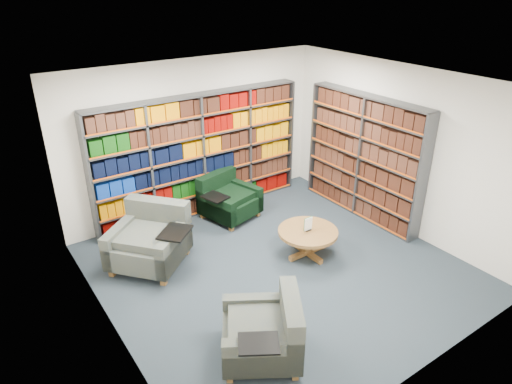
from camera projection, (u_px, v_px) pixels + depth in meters
room_shell at (281, 185)px, 6.36m from camera, size 5.02×5.02×2.82m
bookshelf_back at (201, 155)px, 8.22m from camera, size 4.00×0.28×2.20m
bookshelf_right at (363, 157)px, 8.14m from camera, size 0.28×2.50×2.20m
chair_teal_left at (152, 240)px, 6.98m from camera, size 1.43×1.43×0.92m
chair_green_right at (227, 200)px, 8.34m from camera, size 1.14×1.07×0.79m
chair_teal_front at (268, 334)px, 5.24m from camera, size 1.21×1.21×0.80m
coffee_table at (308, 235)px, 7.15m from camera, size 0.94×0.94×0.66m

